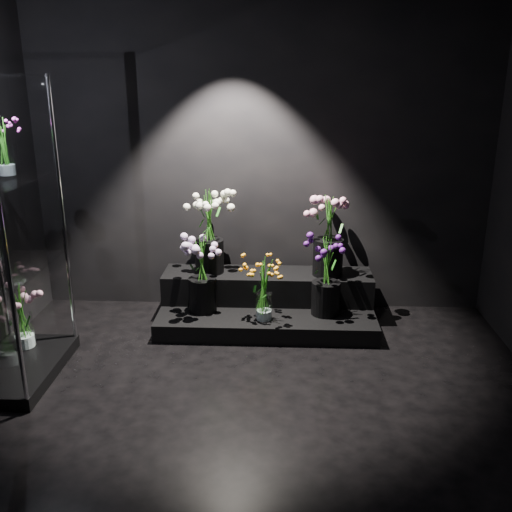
{
  "coord_description": "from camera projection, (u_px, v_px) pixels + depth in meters",
  "views": [
    {
      "loc": [
        0.18,
        -2.96,
        2.11
      ],
      "look_at": [
        -0.01,
        1.2,
        0.74
      ],
      "focal_mm": 40.0,
      "sensor_mm": 36.0,
      "label": 1
    }
  ],
  "objects": [
    {
      "name": "bouquet_case_magenta",
      "position": [
        4.0,
        146.0,
        3.79
      ],
      "size": [
        0.24,
        0.24,
        0.38
      ],
      "rotation": [
        0.0,
        0.0,
        -0.14
      ],
      "color": "white",
      "rests_on": "display_case"
    },
    {
      "name": "floor",
      "position": [
        248.0,
        432.0,
        3.47
      ],
      "size": [
        4.0,
        4.0,
        0.0
      ],
      "primitive_type": "plane",
      "color": "black",
      "rests_on": "ground"
    },
    {
      "name": "bouquet_pink_roses",
      "position": [
        329.0,
        230.0,
        4.83
      ],
      "size": [
        0.4,
        0.4,
        0.69
      ],
      "rotation": [
        0.0,
        0.0,
        -0.01
      ],
      "color": "black",
      "rests_on": "display_riser"
    },
    {
      "name": "bouquet_purple",
      "position": [
        327.0,
        273.0,
        4.67
      ],
      "size": [
        0.36,
        0.36,
        0.66
      ],
      "rotation": [
        0.0,
        0.0,
        0.13
      ],
      "color": "black",
      "rests_on": "display_riser"
    },
    {
      "name": "bouquet_lilac",
      "position": [
        202.0,
        270.0,
        4.73
      ],
      "size": [
        0.43,
        0.43,
        0.65
      ],
      "rotation": [
        0.0,
        0.0,
        -0.35
      ],
      "color": "black",
      "rests_on": "display_riser"
    },
    {
      "name": "bouquet_case_base_pink",
      "position": [
        21.0,
        315.0,
        4.26
      ],
      "size": [
        0.4,
        0.4,
        0.5
      ],
      "rotation": [
        0.0,
        0.0,
        0.39
      ],
      "color": "white",
      "rests_on": "display_case"
    },
    {
      "name": "bouquet_cream_roses",
      "position": [
        209.0,
        227.0,
        4.89
      ],
      "size": [
        0.45,
        0.45,
        0.73
      ],
      "rotation": [
        0.0,
        0.0,
        -0.31
      ],
      "color": "black",
      "rests_on": "display_riser"
    },
    {
      "name": "bouquet_orange_bells",
      "position": [
        264.0,
        289.0,
        4.59
      ],
      "size": [
        0.28,
        0.28,
        0.51
      ],
      "rotation": [
        0.0,
        0.0,
        0.06
      ],
      "color": "white",
      "rests_on": "display_riser"
    },
    {
      "name": "display_riser",
      "position": [
        267.0,
        302.0,
        4.97
      ],
      "size": [
        1.83,
        0.81,
        0.41
      ],
      "color": "black",
      "rests_on": "floor"
    },
    {
      "name": "wall_front",
      "position": [
        186.0,
        441.0,
        1.14
      ],
      "size": [
        4.0,
        0.0,
        4.0
      ],
      "primitive_type": "plane",
      "rotation": [
        -1.57,
        0.0,
        0.0
      ],
      "color": "black",
      "rests_on": "floor"
    },
    {
      "name": "wall_back",
      "position": [
        261.0,
        155.0,
        4.93
      ],
      "size": [
        4.0,
        0.0,
        4.0
      ],
      "primitive_type": "plane",
      "rotation": [
        1.57,
        0.0,
        0.0
      ],
      "color": "black",
      "rests_on": "floor"
    }
  ]
}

